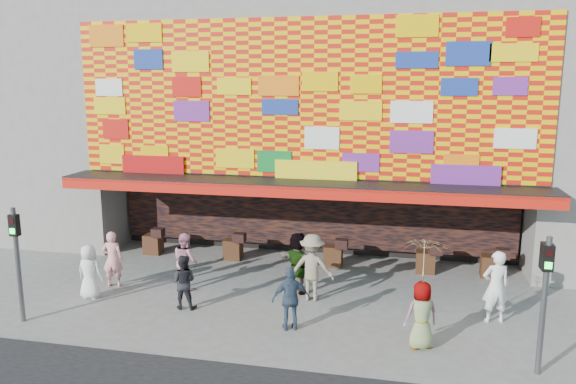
{
  "coord_description": "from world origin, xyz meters",
  "views": [
    {
      "loc": [
        3.39,
        -13.28,
        6.05
      ],
      "look_at": [
        0.03,
        2.0,
        2.99
      ],
      "focal_mm": 35.0,
      "sensor_mm": 36.0,
      "label": 1
    }
  ],
  "objects_px": {
    "ped_g": "(421,315)",
    "ped_i": "(186,260)",
    "signal_left": "(17,252)",
    "ped_d": "(312,267)",
    "ped_h": "(496,287)",
    "ped_b": "(113,259)",
    "ped_e": "(291,299)",
    "parasol": "(424,259)",
    "ped_f": "(298,263)",
    "signal_right": "(545,290)",
    "ped_c": "(183,282)",
    "ped_a": "(89,272)"
  },
  "relations": [
    {
      "from": "ped_g",
      "to": "ped_i",
      "type": "relative_size",
      "value": 0.95
    },
    {
      "from": "ped_b",
      "to": "ped_f",
      "type": "xyz_separation_m",
      "value": [
        5.52,
        0.73,
        0.05
      ]
    },
    {
      "from": "ped_b",
      "to": "ped_d",
      "type": "xyz_separation_m",
      "value": [
        6.02,
        0.24,
        0.1
      ]
    },
    {
      "from": "ped_f",
      "to": "ped_h",
      "type": "height_order",
      "value": "ped_h"
    },
    {
      "from": "ped_d",
      "to": "signal_left",
      "type": "bearing_deg",
      "value": 23.87
    },
    {
      "from": "signal_left",
      "to": "ped_g",
      "type": "bearing_deg",
      "value": 3.9
    },
    {
      "from": "ped_h",
      "to": "ped_b",
      "type": "bearing_deg",
      "value": -15.84
    },
    {
      "from": "ped_c",
      "to": "signal_left",
      "type": "bearing_deg",
      "value": 17.69
    },
    {
      "from": "signal_right",
      "to": "ped_b",
      "type": "relative_size",
      "value": 1.76
    },
    {
      "from": "ped_c",
      "to": "ped_b",
      "type": "bearing_deg",
      "value": -29.02
    },
    {
      "from": "ped_c",
      "to": "ped_f",
      "type": "relative_size",
      "value": 0.83
    },
    {
      "from": "ped_c",
      "to": "ped_f",
      "type": "xyz_separation_m",
      "value": [
        2.79,
        1.85,
        0.15
      ]
    },
    {
      "from": "signal_left",
      "to": "ped_b",
      "type": "relative_size",
      "value": 1.76
    },
    {
      "from": "ped_i",
      "to": "parasol",
      "type": "distance_m",
      "value": 7.37
    },
    {
      "from": "ped_a",
      "to": "ped_e",
      "type": "height_order",
      "value": "ped_e"
    },
    {
      "from": "ped_b",
      "to": "ped_f",
      "type": "relative_size",
      "value": 0.95
    },
    {
      "from": "signal_left",
      "to": "ped_d",
      "type": "relative_size",
      "value": 1.58
    },
    {
      "from": "signal_right",
      "to": "ped_a",
      "type": "height_order",
      "value": "signal_right"
    },
    {
      "from": "signal_left",
      "to": "signal_right",
      "type": "bearing_deg",
      "value": 0.0
    },
    {
      "from": "signal_right",
      "to": "ped_h",
      "type": "distance_m",
      "value": 2.79
    },
    {
      "from": "ped_h",
      "to": "ped_c",
      "type": "bearing_deg",
      "value": -8.39
    },
    {
      "from": "signal_right",
      "to": "ped_c",
      "type": "bearing_deg",
      "value": 168.99
    },
    {
      "from": "signal_right",
      "to": "ped_b",
      "type": "bearing_deg",
      "value": 166.18
    },
    {
      "from": "ped_b",
      "to": "signal_left",
      "type": "bearing_deg",
      "value": 60.84
    },
    {
      "from": "ped_g",
      "to": "parasol",
      "type": "relative_size",
      "value": 0.86
    },
    {
      "from": "signal_left",
      "to": "ped_f",
      "type": "distance_m",
      "value": 7.47
    },
    {
      "from": "signal_right",
      "to": "ped_a",
      "type": "relative_size",
      "value": 1.92
    },
    {
      "from": "signal_left",
      "to": "signal_right",
      "type": "distance_m",
      "value": 12.4
    },
    {
      "from": "ped_a",
      "to": "ped_i",
      "type": "bearing_deg",
      "value": -146.1
    },
    {
      "from": "ped_b",
      "to": "parasol",
      "type": "height_order",
      "value": "parasol"
    },
    {
      "from": "ped_a",
      "to": "ped_b",
      "type": "relative_size",
      "value": 0.91
    },
    {
      "from": "ped_f",
      "to": "ped_h",
      "type": "bearing_deg",
      "value": -160.53
    },
    {
      "from": "ped_b",
      "to": "ped_c",
      "type": "bearing_deg",
      "value": 148.09
    },
    {
      "from": "ped_f",
      "to": "ped_g",
      "type": "height_order",
      "value": "ped_f"
    },
    {
      "from": "ped_f",
      "to": "ped_g",
      "type": "relative_size",
      "value": 1.12
    },
    {
      "from": "parasol",
      "to": "ped_i",
      "type": "bearing_deg",
      "value": 159.89
    },
    {
      "from": "ped_a",
      "to": "ped_g",
      "type": "distance_m",
      "value": 9.23
    },
    {
      "from": "ped_e",
      "to": "parasol",
      "type": "xyz_separation_m",
      "value": [
        3.14,
        -0.31,
        1.34
      ]
    },
    {
      "from": "ped_g",
      "to": "ped_h",
      "type": "height_order",
      "value": "ped_h"
    },
    {
      "from": "ped_a",
      "to": "ped_e",
      "type": "bearing_deg",
      "value": 176.04
    },
    {
      "from": "ped_h",
      "to": "ped_i",
      "type": "height_order",
      "value": "ped_h"
    },
    {
      "from": "ped_e",
      "to": "ped_b",
      "type": "bearing_deg",
      "value": -39.65
    },
    {
      "from": "ped_e",
      "to": "ped_g",
      "type": "distance_m",
      "value": 3.15
    },
    {
      "from": "signal_left",
      "to": "ped_e",
      "type": "distance_m",
      "value": 7.0
    },
    {
      "from": "ped_i",
      "to": "parasol",
      "type": "bearing_deg",
      "value": -159.27
    },
    {
      "from": "ped_a",
      "to": "ped_e",
      "type": "distance_m",
      "value": 6.07
    },
    {
      "from": "parasol",
      "to": "ped_f",
      "type": "bearing_deg",
      "value": 140.59
    },
    {
      "from": "ped_a",
      "to": "ped_e",
      "type": "xyz_separation_m",
      "value": [
        6.02,
        -0.82,
        0.03
      ]
    },
    {
      "from": "ped_d",
      "to": "ped_f",
      "type": "relative_size",
      "value": 1.06
    },
    {
      "from": "ped_c",
      "to": "parasol",
      "type": "bearing_deg",
      "value": 164.15
    }
  ]
}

